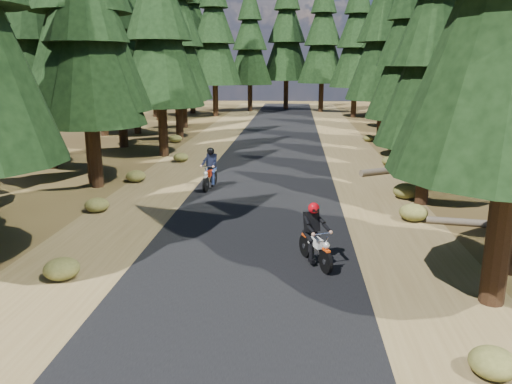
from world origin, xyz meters
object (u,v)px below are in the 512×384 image
(log_near, at_px, (406,168))
(log_far, at_px, (483,223))
(rider_lead, at_px, (315,245))
(rider_follow, at_px, (210,175))

(log_near, xyz_separation_m, log_far, (0.69, -8.72, -0.04))
(log_near, distance_m, rider_lead, 13.29)
(log_near, height_order, rider_follow, rider_follow)
(log_near, bearing_deg, log_far, -115.85)
(rider_lead, height_order, rider_follow, rider_follow)
(log_far, relative_size, rider_follow, 1.77)
(rider_follow, bearing_deg, rider_lead, 123.89)
(log_near, height_order, rider_lead, rider_lead)
(rider_lead, bearing_deg, rider_follow, -86.99)
(log_far, xyz_separation_m, rider_lead, (-5.58, -3.63, 0.44))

